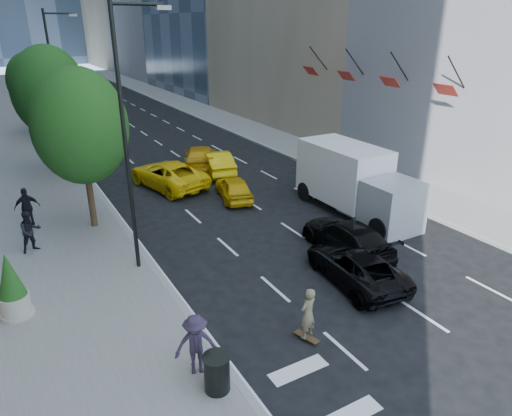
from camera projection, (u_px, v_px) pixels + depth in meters
ground at (328, 272)px, 18.26m from camera, size 160.00×160.00×0.00m
sidewalk_left at (20, 141)px, 38.22m from camera, size 6.00×120.00×0.15m
sidewalk_right at (224, 119)px, 46.96m from camera, size 4.00×120.00×0.15m
lamp_near at (128, 126)px, 16.38m from camera, size 2.13×0.22×10.00m
lamp_far at (57, 78)px, 30.86m from camera, size 2.13×0.22×10.00m
tree_near at (80, 127)px, 20.31m from camera, size 4.20×4.20×7.46m
tree_mid at (50, 92)px, 28.23m from camera, size 4.50×4.50×7.99m
tree_far at (31, 82)px, 38.94m from camera, size 3.90×3.90×6.92m
traffic_signal at (33, 77)px, 45.89m from camera, size 2.48×0.53×5.20m
facade_flags at (369, 75)px, 28.87m from camera, size 1.85×13.30×2.05m
skateboarder at (308, 317)px, 14.05m from camera, size 0.72×0.57×1.72m
black_sedan_lincoln at (356, 265)px, 17.43m from camera, size 2.73×4.99×1.32m
black_sedan_mercedes at (347, 237)px, 19.60m from camera, size 2.28×5.05×1.44m
taxi_a at (234, 188)px, 25.65m from camera, size 2.40×4.11×1.31m
taxi_b at (216, 162)px, 30.00m from camera, size 2.48×4.81×1.51m
taxi_c at (168, 174)px, 27.49m from camera, size 3.88×6.17×1.59m
taxi_d at (200, 157)px, 31.02m from camera, size 4.20×5.74×1.55m
city_bus at (71, 121)px, 39.22m from camera, size 4.36×10.84×2.94m
box_truck at (355, 181)px, 23.38m from camera, size 2.63×7.16×3.42m
pedestrian_a at (30, 231)px, 19.32m from camera, size 1.06×0.93×1.83m
pedestrian_b at (27, 207)px, 21.74m from camera, size 1.14×0.51×1.92m
pedestrian_c at (196, 345)px, 12.51m from camera, size 1.33×1.00×1.83m
trash_can at (217, 374)px, 12.03m from camera, size 0.69×0.69×1.03m
planter_shrub at (11, 287)px, 14.93m from camera, size 0.96×0.96×2.30m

